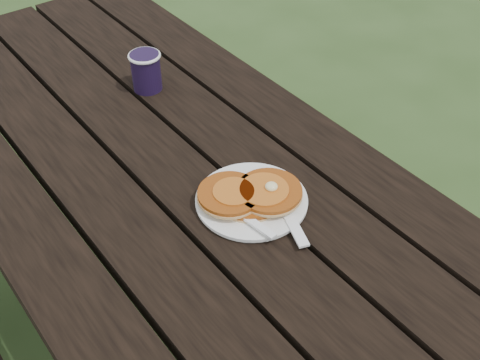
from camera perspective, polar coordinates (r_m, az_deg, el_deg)
picnic_table at (r=1.49m, az=-4.92°, el=-10.52°), size 1.36×1.80×0.75m
plate at (r=1.14m, az=1.10°, el=-2.00°), size 0.24×0.24×0.01m
pancake_stack at (r=1.13m, az=1.01°, el=-1.35°), size 0.19×0.16×0.04m
knife at (r=1.11m, az=4.42°, el=-3.03°), size 0.08×0.18×0.00m
fork at (r=1.08m, az=1.13°, el=-3.95°), size 0.05×0.16×0.01m
coffee_cup at (r=1.45m, az=-8.92°, el=10.35°), size 0.08×0.08×0.09m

